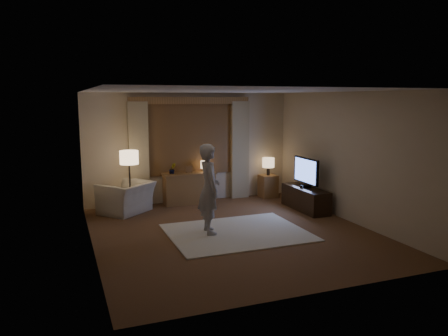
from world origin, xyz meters
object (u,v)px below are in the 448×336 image
armchair (126,198)px  tv_stand (305,199)px  sideboard (189,189)px  side_table (268,186)px  person (209,189)px

armchair → tv_stand: bearing=122.2°
sideboard → armchair: sideboard is taller
sideboard → armchair: bearing=-167.5°
sideboard → side_table: size_ratio=2.14×
person → armchair: bearing=34.5°
side_table → person: 3.38m
sideboard → side_table: 2.05m
tv_stand → person: size_ratio=0.85×
tv_stand → armchair: bearing=163.0°
person → tv_stand: bearing=-66.9°
sideboard → armchair: size_ratio=1.17×
side_table → armchair: bearing=-175.4°
sideboard → armchair: 1.56m
person → side_table: bearing=-41.3°
side_table → tv_stand: side_table is taller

